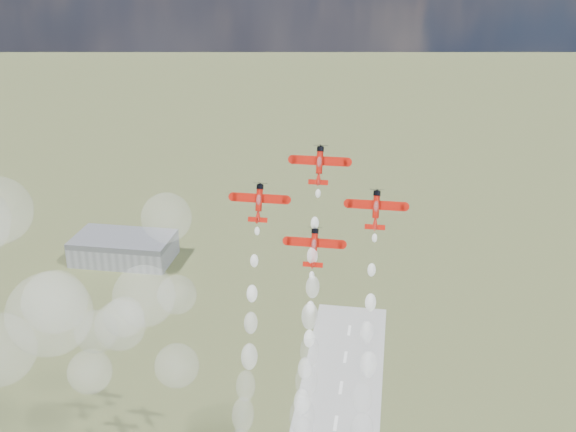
% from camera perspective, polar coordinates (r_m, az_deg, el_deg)
% --- Properties ---
extents(hangar, '(50.00, 28.00, 13.00)m').
position_cam_1_polar(hangar, '(356.31, -13.73, -2.66)').
color(hangar, gray).
rests_on(hangar, ground).
extents(plane_lead, '(11.42, 5.55, 7.65)m').
position_cam_1_polar(plane_lead, '(138.99, 2.68, 4.39)').
color(plane_lead, red).
rests_on(plane_lead, ground).
extents(plane_left, '(11.42, 5.55, 7.65)m').
position_cam_1_polar(plane_left, '(140.07, -2.47, 1.20)').
color(plane_left, red).
rests_on(plane_left, ground).
extents(plane_right, '(11.42, 5.55, 7.65)m').
position_cam_1_polar(plane_right, '(137.48, 7.46, 0.61)').
color(plane_right, red).
rests_on(plane_right, ground).
extents(plane_slot, '(11.42, 5.55, 7.65)m').
position_cam_1_polar(plane_slot, '(138.04, 2.22, -2.60)').
color(plane_slot, red).
rests_on(plane_slot, ground).
extents(smoke_trail_lead, '(5.24, 22.46, 44.06)m').
position_cam_1_polar(smoke_trail_lead, '(140.26, 1.56, -12.86)').
color(smoke_trail_lead, white).
rests_on(smoke_trail_lead, plane_lead).
extents(smoke_trail_left, '(5.10, 21.20, 44.32)m').
position_cam_1_polar(smoke_trail_left, '(144.30, -3.76, -15.62)').
color(smoke_trail_left, white).
rests_on(smoke_trail_left, plane_left).
extents(smoke_trail_right, '(5.10, 22.51, 43.55)m').
position_cam_1_polar(smoke_trail_right, '(140.99, 6.34, -16.57)').
color(smoke_trail_right, white).
rests_on(smoke_trail_right, plane_right).
extents(drifted_smoke_cloud, '(68.41, 37.12, 55.48)m').
position_cam_1_polar(drifted_smoke_cloud, '(182.18, -19.79, -5.80)').
color(drifted_smoke_cloud, white).
rests_on(drifted_smoke_cloud, ground).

